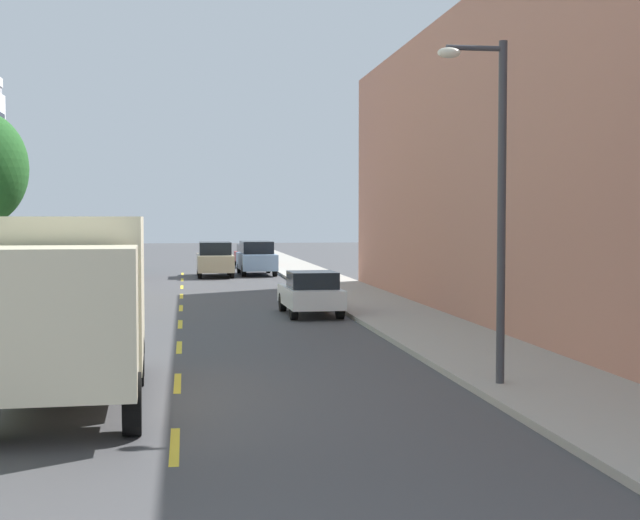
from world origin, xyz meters
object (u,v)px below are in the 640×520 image
(parked_hatchback_white, at_px, (311,293))
(parked_wagon_red, at_px, (250,255))
(parked_suv_teal, at_px, (114,255))
(parked_wagon_forest, at_px, (33,299))
(parked_suv_burgundy, at_px, (99,261))
(delivery_box_truck, at_px, (75,296))
(street_lamp, at_px, (494,185))
(parked_suv_sky, at_px, (256,258))
(moving_champagne_sedan, at_px, (215,259))

(parked_hatchback_white, relative_size, parked_wagon_red, 0.85)
(parked_suv_teal, distance_m, parked_wagon_forest, 28.61)
(parked_suv_burgundy, bearing_deg, parked_wagon_red, 52.02)
(parked_suv_burgundy, distance_m, parked_wagon_forest, 20.78)
(parked_hatchback_white, bearing_deg, delivery_box_truck, -114.90)
(street_lamp, distance_m, delivery_box_truck, 8.02)
(delivery_box_truck, bearing_deg, parked_hatchback_white, 65.10)
(parked_hatchback_white, height_order, parked_suv_sky, parked_suv_sky)
(parked_hatchback_white, distance_m, parked_wagon_forest, 8.91)
(street_lamp, xyz_separation_m, parked_wagon_forest, (-10.37, 11.96, -3.11))
(parked_wagon_red, distance_m, moving_champagne_sedan, 10.29)
(parked_suv_teal, xyz_separation_m, parked_suv_sky, (8.41, -5.34, 0.00))
(street_lamp, height_order, moving_champagne_sedan, street_lamp)
(delivery_box_truck, bearing_deg, street_lamp, -2.43)
(parked_wagon_red, bearing_deg, parked_hatchback_white, -90.22)
(parked_suv_burgundy, height_order, parked_wagon_red, parked_suv_burgundy)
(parked_wagon_red, bearing_deg, parked_suv_burgundy, -127.98)
(parked_suv_sky, bearing_deg, parked_hatchback_white, -89.65)
(moving_champagne_sedan, bearing_deg, parked_wagon_forest, -105.73)
(parked_suv_teal, bearing_deg, parked_suv_burgundy, -91.13)
(street_lamp, xyz_separation_m, delivery_box_truck, (-7.75, 0.33, -2.03))
(parked_suv_burgundy, height_order, parked_wagon_forest, parked_suv_burgundy)
(parked_suv_teal, bearing_deg, delivery_box_truck, -86.59)
(parked_hatchback_white, xyz_separation_m, parked_suv_teal, (-8.54, 27.00, 0.23))
(delivery_box_truck, xyz_separation_m, parked_suv_burgundy, (-2.55, 32.41, -0.90))
(street_lamp, distance_m, parked_wagon_forest, 16.13)
(parked_suv_teal, bearing_deg, parked_suv_sky, -32.43)
(delivery_box_truck, height_order, parked_hatchback_white, delivery_box_truck)
(parked_hatchback_white, bearing_deg, parked_wagon_red, 89.78)
(parked_suv_burgundy, distance_m, moving_champagne_sedan, 6.30)
(parked_suv_teal, relative_size, parked_suv_sky, 0.99)
(parked_suv_burgundy, xyz_separation_m, parked_wagon_red, (8.81, 11.29, -0.18))
(delivery_box_truck, distance_m, parked_suv_burgundy, 32.52)
(delivery_box_truck, xyz_separation_m, parked_hatchback_white, (6.14, 13.24, -1.13))
(street_lamp, distance_m, parked_hatchback_white, 14.02)
(delivery_box_truck, relative_size, moving_champagne_sedan, 1.54)
(street_lamp, bearing_deg, parked_hatchback_white, 96.74)
(parked_suv_burgundy, bearing_deg, parked_suv_sky, 16.19)
(parked_wagon_forest, bearing_deg, parked_suv_teal, 89.55)
(parked_hatchback_white, bearing_deg, parked_suv_sky, 90.35)
(parked_suv_teal, bearing_deg, parked_hatchback_white, -72.45)
(parked_hatchback_white, distance_m, parked_suv_teal, 28.32)
(parked_suv_teal, distance_m, moving_champagne_sedan, 8.84)
(street_lamp, height_order, delivery_box_truck, street_lamp)
(delivery_box_truck, relative_size, parked_hatchback_white, 1.83)
(parked_hatchback_white, xyz_separation_m, parked_suv_sky, (-0.13, 21.66, 0.23))
(street_lamp, height_order, parked_suv_teal, street_lamp)
(delivery_box_truck, xyz_separation_m, parked_wagon_forest, (-2.62, 11.63, -1.08))
(parked_suv_burgundy, xyz_separation_m, parked_hatchback_white, (8.70, -19.17, -0.23))
(parked_hatchback_white, relative_size, parked_suv_teal, 0.84)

